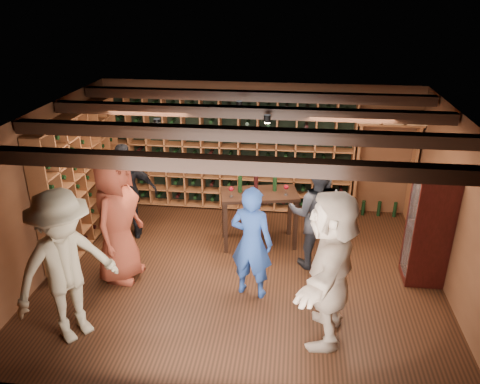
# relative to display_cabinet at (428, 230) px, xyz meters

# --- Properties ---
(ground) EXTENTS (6.00, 6.00, 0.00)m
(ground) POSITION_rel_display_cabinet_xyz_m (-2.71, -0.20, -0.86)
(ground) COLOR #33190E
(ground) RESTS_ON ground
(room_shell) EXTENTS (6.00, 6.00, 6.00)m
(room_shell) POSITION_rel_display_cabinet_xyz_m (-2.71, -0.15, 1.56)
(room_shell) COLOR brown
(room_shell) RESTS_ON ground
(wine_rack_back) EXTENTS (4.65, 0.30, 2.20)m
(wine_rack_back) POSITION_rel_display_cabinet_xyz_m (-3.24, 2.13, 0.29)
(wine_rack_back) COLOR brown
(wine_rack_back) RESTS_ON ground
(wine_rack_left) EXTENTS (0.30, 2.65, 2.20)m
(wine_rack_left) POSITION_rel_display_cabinet_xyz_m (-5.54, 0.62, 0.29)
(wine_rack_left) COLOR brown
(wine_rack_left) RESTS_ON ground
(crate_shelf) EXTENTS (1.20, 0.32, 2.07)m
(crate_shelf) POSITION_rel_display_cabinet_xyz_m (-0.31, 2.12, 0.71)
(crate_shelf) COLOR brown
(crate_shelf) RESTS_ON ground
(display_cabinet) EXTENTS (0.55, 0.50, 1.75)m
(display_cabinet) POSITION_rel_display_cabinet_xyz_m (0.00, 0.00, 0.00)
(display_cabinet) COLOR #390D0B
(display_cabinet) RESTS_ON ground
(man_blue_shirt) EXTENTS (0.69, 0.54, 1.68)m
(man_blue_shirt) POSITION_rel_display_cabinet_xyz_m (-2.54, -0.66, -0.01)
(man_blue_shirt) COLOR navy
(man_blue_shirt) RESTS_ON ground
(man_grey_suit) EXTENTS (0.94, 0.77, 1.81)m
(man_grey_suit) POSITION_rel_display_cabinet_xyz_m (-1.62, 0.22, 0.05)
(man_grey_suit) COLOR black
(man_grey_suit) RESTS_ON ground
(guest_red_floral) EXTENTS (0.77, 1.07, 2.02)m
(guest_red_floral) POSITION_rel_display_cabinet_xyz_m (-4.54, -0.47, 0.16)
(guest_red_floral) COLOR maroon
(guest_red_floral) RESTS_ON ground
(guest_woman_black) EXTENTS (1.09, 0.69, 1.74)m
(guest_woman_black) POSITION_rel_display_cabinet_xyz_m (-4.83, 0.73, 0.01)
(guest_woman_black) COLOR black
(guest_woman_black) RESTS_ON ground
(guest_khaki) EXTENTS (1.38, 1.50, 2.03)m
(guest_khaki) POSITION_rel_display_cabinet_xyz_m (-4.68, -1.82, 0.16)
(guest_khaki) COLOR gray
(guest_khaki) RESTS_ON ground
(guest_beige) EXTENTS (0.90, 1.95, 2.03)m
(guest_beige) POSITION_rel_display_cabinet_xyz_m (-1.51, -1.44, 0.16)
(guest_beige) COLOR tan
(guest_beige) RESTS_ON ground
(tasting_table) EXTENTS (1.38, 0.89, 1.24)m
(tasting_table) POSITION_rel_display_cabinet_xyz_m (-2.55, 0.78, -0.02)
(tasting_table) COLOR black
(tasting_table) RESTS_ON ground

